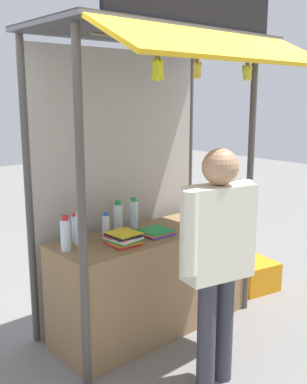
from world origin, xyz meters
TOP-DOWN VIEW (x-y plane):
  - ground_plane at (0.00, 0.00)m, footprint 20.00×20.00m
  - stall_counter at (0.00, 0.00)m, footprint 1.81×0.62m
  - stall_structure at (0.00, 0.13)m, footprint 2.01×1.51m
  - water_bottle_mid_right at (-0.04, 0.22)m, footprint 0.08×0.08m
  - water_bottle_far_right at (-0.23, 0.20)m, footprint 0.08×0.08m
  - water_bottle_back_left at (-0.63, 0.23)m, footprint 0.07×0.07m
  - water_bottle_back_right at (-0.41, 0.12)m, footprint 0.06×0.06m
  - water_bottle_rear_center at (-0.65, 0.13)m, footprint 0.07×0.07m
  - water_bottle_front_left at (-0.81, 0.07)m, footprint 0.08×0.08m
  - magazine_stack_center at (-0.40, -0.10)m, footprint 0.26×0.26m
  - magazine_stack_left at (-0.03, -0.07)m, footprint 0.27×0.26m
  - magazine_stack_right at (0.69, -0.25)m, footprint 0.25×0.27m
  - banana_bunch_inner_left at (0.07, -0.41)m, footprint 0.10×0.10m
  - banana_bunch_leftmost at (0.66, -0.41)m, footprint 0.10×0.10m
  - banana_bunch_rightmost at (-0.32, -0.41)m, footprint 0.10×0.11m
  - vendor_person at (-0.22, -0.91)m, footprint 0.64×0.30m
  - plastic_crate at (1.33, -0.08)m, footprint 0.51×0.51m

SIDE VIEW (x-z plane):
  - ground_plane at x=0.00m, z-range 0.00..0.00m
  - plastic_crate at x=1.33m, z-range 0.00..0.30m
  - stall_counter at x=0.00m, z-range 0.00..0.88m
  - magazine_stack_left at x=-0.03m, z-range 0.88..0.92m
  - magazine_stack_right at x=0.69m, z-range 0.88..0.95m
  - magazine_stack_center at x=-0.40m, z-range 0.88..0.97m
  - water_bottle_back_right at x=-0.41m, z-range 0.87..1.09m
  - water_bottle_back_left at x=-0.63m, z-range 0.87..1.10m
  - water_bottle_rear_center at x=-0.65m, z-range 0.87..1.13m
  - water_bottle_mid_right at x=-0.04m, z-range 0.87..1.14m
  - water_bottle_front_left at x=-0.81m, z-range 0.87..1.14m
  - water_bottle_far_right at x=-0.23m, z-range 0.87..1.14m
  - vendor_person at x=-0.22m, z-range 0.17..1.87m
  - stall_structure at x=0.00m, z-range 0.29..3.15m
  - banana_bunch_rightmost at x=-0.32m, z-range 2.07..2.33m
  - banana_bunch_leftmost at x=0.66m, z-range 2.09..2.33m
  - banana_bunch_inner_left at x=0.07m, z-range 2.09..2.33m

